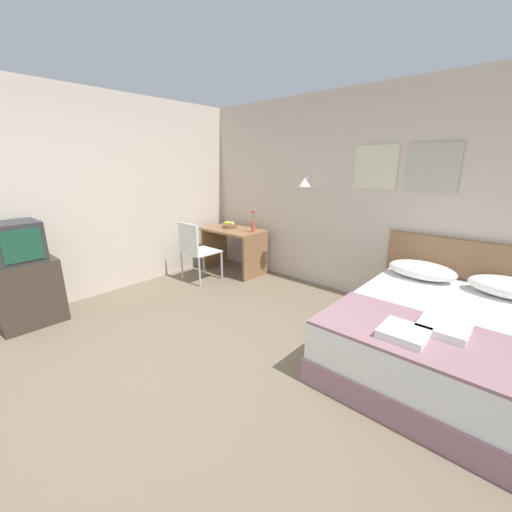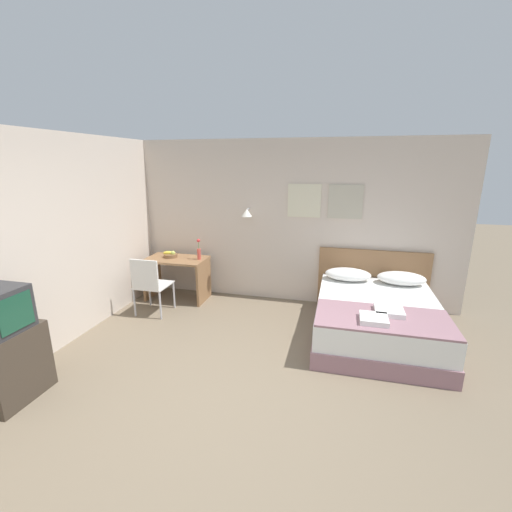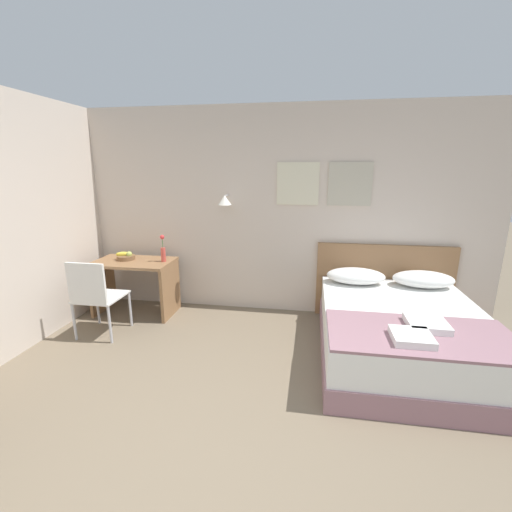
{
  "view_description": "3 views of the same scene",
  "coord_description": "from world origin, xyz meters",
  "px_view_note": "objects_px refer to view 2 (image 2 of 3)",
  "views": [
    {
      "loc": [
        1.89,
        -1.09,
        1.74
      ],
      "look_at": [
        -0.4,
        1.48,
        0.73
      ],
      "focal_mm": 22.0,
      "sensor_mm": 36.0,
      "label": 1
    },
    {
      "loc": [
        0.93,
        -2.64,
        2.28
      ],
      "look_at": [
        -0.18,
        1.78,
        1.03
      ],
      "focal_mm": 24.0,
      "sensor_mm": 36.0,
      "label": 2
    },
    {
      "loc": [
        0.54,
        -1.55,
        1.89
      ],
      "look_at": [
        -0.0,
        1.76,
        1.02
      ],
      "focal_mm": 24.0,
      "sensor_mm": 36.0,
      "label": 3
    }
  ],
  "objects_px": {
    "throw_blanket": "(383,318)",
    "flower_vase": "(199,251)",
    "headboard": "(372,280)",
    "folded_towel_near_foot": "(389,311)",
    "desk": "(177,271)",
    "pillow_left": "(348,274)",
    "fruit_bowl": "(170,255)",
    "pillow_right": "(401,278)",
    "bed": "(376,319)",
    "desk_chair": "(149,282)",
    "tv_stand": "(8,365)",
    "folded_towel_mid_bed": "(374,319)"
  },
  "relations": [
    {
      "from": "throw_blanket",
      "to": "flower_vase",
      "type": "distance_m",
      "value": 3.07
    },
    {
      "from": "headboard",
      "to": "folded_towel_near_foot",
      "type": "xyz_separation_m",
      "value": [
        0.08,
        -1.44,
        0.11
      ]
    },
    {
      "from": "desk",
      "to": "flower_vase",
      "type": "bearing_deg",
      "value": 4.95
    },
    {
      "from": "headboard",
      "to": "pillow_left",
      "type": "xyz_separation_m",
      "value": [
        -0.38,
        -0.27,
        0.15
      ]
    },
    {
      "from": "pillow_left",
      "to": "folded_towel_near_foot",
      "type": "height_order",
      "value": "pillow_left"
    },
    {
      "from": "desk",
      "to": "throw_blanket",
      "type": "bearing_deg",
      "value": -20.53
    },
    {
      "from": "headboard",
      "to": "fruit_bowl",
      "type": "relative_size",
      "value": 6.72
    },
    {
      "from": "headboard",
      "to": "pillow_left",
      "type": "distance_m",
      "value": 0.49
    },
    {
      "from": "pillow_right",
      "to": "folded_towel_near_foot",
      "type": "height_order",
      "value": "pillow_right"
    },
    {
      "from": "bed",
      "to": "pillow_right",
      "type": "relative_size",
      "value": 2.86
    },
    {
      "from": "pillow_right",
      "to": "desk_chair",
      "type": "xyz_separation_m",
      "value": [
        -3.68,
        -0.82,
        -0.09
      ]
    },
    {
      "from": "pillow_right",
      "to": "flower_vase",
      "type": "distance_m",
      "value": 3.19
    },
    {
      "from": "flower_vase",
      "to": "fruit_bowl",
      "type": "bearing_deg",
      "value": 178.95
    },
    {
      "from": "headboard",
      "to": "pillow_right",
      "type": "height_order",
      "value": "headboard"
    },
    {
      "from": "throw_blanket",
      "to": "flower_vase",
      "type": "bearing_deg",
      "value": 156.18
    },
    {
      "from": "bed",
      "to": "desk_chair",
      "type": "height_order",
      "value": "desk_chair"
    },
    {
      "from": "desk_chair",
      "to": "fruit_bowl",
      "type": "relative_size",
      "value": 3.65
    },
    {
      "from": "headboard",
      "to": "desk",
      "type": "relative_size",
      "value": 1.66
    },
    {
      "from": "pillow_right",
      "to": "desk",
      "type": "bearing_deg",
      "value": -178.33
    },
    {
      "from": "desk_chair",
      "to": "tv_stand",
      "type": "relative_size",
      "value": 1.25
    },
    {
      "from": "bed",
      "to": "folded_towel_near_foot",
      "type": "distance_m",
      "value": 0.55
    },
    {
      "from": "pillow_right",
      "to": "fruit_bowl",
      "type": "distance_m",
      "value": 3.71
    },
    {
      "from": "desk_chair",
      "to": "tv_stand",
      "type": "xyz_separation_m",
      "value": [
        -0.34,
        -2.07,
        -0.17
      ]
    },
    {
      "from": "pillow_right",
      "to": "desk_chair",
      "type": "height_order",
      "value": "desk_chair"
    },
    {
      "from": "folded_towel_near_foot",
      "to": "tv_stand",
      "type": "height_order",
      "value": "tv_stand"
    },
    {
      "from": "tv_stand",
      "to": "bed",
      "type": "bearing_deg",
      "value": 30.71
    },
    {
      "from": "folded_towel_near_foot",
      "to": "desk_chair",
      "type": "distance_m",
      "value": 3.39
    },
    {
      "from": "pillow_left",
      "to": "flower_vase",
      "type": "relative_size",
      "value": 1.96
    },
    {
      "from": "desk",
      "to": "tv_stand",
      "type": "relative_size",
      "value": 1.38
    },
    {
      "from": "pillow_right",
      "to": "tv_stand",
      "type": "relative_size",
      "value": 0.94
    },
    {
      "from": "bed",
      "to": "desk",
      "type": "distance_m",
      "value": 3.27
    },
    {
      "from": "headboard",
      "to": "desk_chair",
      "type": "height_order",
      "value": "headboard"
    },
    {
      "from": "flower_vase",
      "to": "tv_stand",
      "type": "relative_size",
      "value": 0.48
    },
    {
      "from": "folded_towel_near_foot",
      "to": "flower_vase",
      "type": "bearing_deg",
      "value": 159.12
    },
    {
      "from": "tv_stand",
      "to": "desk_chair",
      "type": "bearing_deg",
      "value": 80.81
    },
    {
      "from": "pillow_left",
      "to": "flower_vase",
      "type": "height_order",
      "value": "flower_vase"
    },
    {
      "from": "flower_vase",
      "to": "tv_stand",
      "type": "distance_m",
      "value": 2.99
    },
    {
      "from": "desk",
      "to": "pillow_right",
      "type": "bearing_deg",
      "value": 1.67
    },
    {
      "from": "fruit_bowl",
      "to": "flower_vase",
      "type": "height_order",
      "value": "flower_vase"
    },
    {
      "from": "folded_towel_near_foot",
      "to": "folded_towel_mid_bed",
      "type": "distance_m",
      "value": 0.34
    },
    {
      "from": "bed",
      "to": "pillow_right",
      "type": "height_order",
      "value": "pillow_right"
    },
    {
      "from": "desk",
      "to": "bed",
      "type": "bearing_deg",
      "value": -11.15
    },
    {
      "from": "desk_chair",
      "to": "headboard",
      "type": "bearing_deg",
      "value": 18.39
    },
    {
      "from": "folded_towel_near_foot",
      "to": "folded_towel_mid_bed",
      "type": "height_order",
      "value": "same"
    },
    {
      "from": "throw_blanket",
      "to": "desk_chair",
      "type": "bearing_deg",
      "value": 171.67
    },
    {
      "from": "fruit_bowl",
      "to": "desk_chair",
      "type": "bearing_deg",
      "value": -87.57
    },
    {
      "from": "pillow_left",
      "to": "desk",
      "type": "xyz_separation_m",
      "value": [
        -2.82,
        -0.1,
        -0.14
      ]
    },
    {
      "from": "headboard",
      "to": "folded_towel_near_foot",
      "type": "distance_m",
      "value": 1.45
    },
    {
      "from": "bed",
      "to": "pillow_right",
      "type": "distance_m",
      "value": 0.91
    },
    {
      "from": "bed",
      "to": "desk",
      "type": "relative_size",
      "value": 1.94
    }
  ]
}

